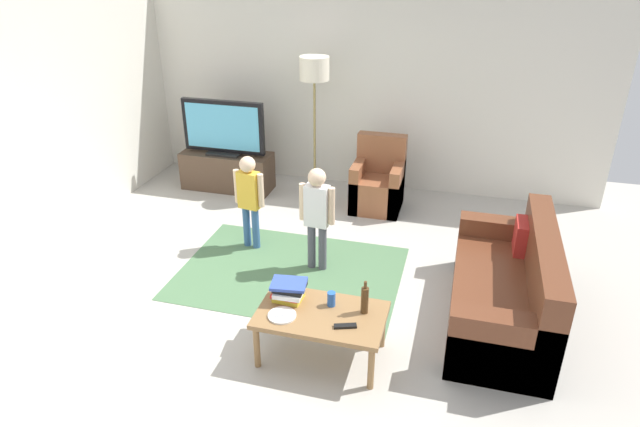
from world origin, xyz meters
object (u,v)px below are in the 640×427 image
floor_lamp (314,76)px  child_center (317,210)px  armchair (378,185)px  tv (223,128)px  bottle (365,300)px  plate (282,315)px  tv_remote (345,326)px  soda_can (331,299)px  tv_stand (228,171)px  coffee_table (321,318)px  child_near_tv (249,194)px  couch (510,293)px  book_stack (289,291)px

floor_lamp → child_center: 2.08m
armchair → floor_lamp: 1.53m
child_center → tv: bearing=136.4°
child_center → bottle: size_ratio=3.86×
bottle → plate: 0.65m
floor_lamp → bottle: 3.39m
armchair → tv_remote: armchair is taller
child_center → soda_can: size_ratio=9.09×
tv_stand → bottle: bottle is taller
armchair → coffee_table: size_ratio=0.90×
tv → bottle: tv is taller
tv → child_center: (1.71, -1.63, -0.19)m
child_near_tv → soda_can: size_ratio=8.71×
tv_stand → bottle: (2.42, -2.83, 0.29)m
couch → tv_remote: bearing=-140.8°
soda_can → plate: (-0.33, -0.24, -0.05)m
floor_lamp → bottle: size_ratio=6.31×
couch → tv_remote: 1.59m
child_near_tv → plate: size_ratio=4.75×
soda_can → tv_remote: bearing=-54.7°
couch → armchair: size_ratio=2.00×
tv_stand → tv_remote: bearing=-52.7°
floor_lamp → tv_remote: (1.15, -3.20, -1.11)m
tv_stand → plate: 3.56m
tv_remote → book_stack: bearing=137.1°
child_center → tv_remote: (0.62, -1.40, -0.23)m
soda_can → tv_stand: bearing=127.5°
tv_remote → couch: bearing=19.5°
coffee_table → tv_remote: bearing=-28.6°
armchair → child_center: (-0.34, -1.61, 0.36)m
bottle → tv_remote: bearing=-114.4°
tv → soda_can: size_ratio=9.17×
child_near_tv → plate: 1.90m
tv_stand → bottle: 3.74m
coffee_table → soda_can: bearing=67.4°
tv_stand → bottle: bearing=-49.4°
tv_stand → floor_lamp: (1.17, 0.15, 1.30)m
coffee_table → book_stack: 0.34m
tv_stand → tv_remote: (2.32, -3.05, 0.19)m
tv_stand → plate: size_ratio=5.45×
tv_stand → couch: (3.55, -2.05, 0.05)m
tv_stand → tv_remote: tv_stand is taller
armchair → child_near_tv: size_ratio=0.86×
armchair → couch: bearing=-53.1°
floor_lamp → tv_remote: size_ratio=10.47×
couch → floor_lamp: 3.48m
tv_stand → child_center: 2.41m
soda_can → plate: size_ratio=0.55×
armchair → book_stack: size_ratio=2.96×
soda_can → couch: bearing=28.6°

